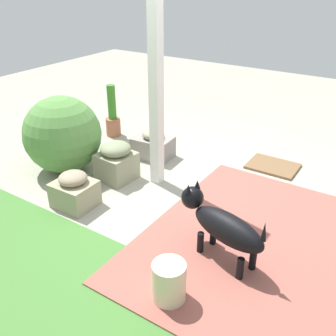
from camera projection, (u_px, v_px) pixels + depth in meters
The scene contains 11 objects.
ground_plane at pixel (178, 194), 4.16m from camera, with size 12.00×12.00×0.00m, color #A3A08E.
brick_path at pixel (252, 242), 3.41m from camera, with size 1.80×2.40×0.02m, color #A0584C.
porch_pillar at pixel (156, 67), 3.81m from camera, with size 0.11×0.11×2.59m, color white.
stone_planter_nearest at pixel (153, 145), 4.89m from camera, with size 0.50×0.39×0.38m.
stone_planter_near at pixel (116, 161), 4.37m from camera, with size 0.40×0.41×0.45m.
stone_planter_mid at pixel (74, 190), 3.89m from camera, with size 0.41×0.37×0.38m.
round_shrub at pixel (63, 135), 4.46m from camera, with size 0.90×0.90×0.90m, color #578C43.
terracotta_pot_tall at pixel (113, 118), 5.50m from camera, with size 0.21×0.21×0.74m.
dog at pixel (222, 225), 3.09m from camera, with size 0.85×0.40×0.58m.
ceramic_urn at pixel (169, 282), 2.77m from camera, with size 0.25×0.25×0.33m, color beige.
doormat at pixel (273, 166), 4.71m from camera, with size 0.58×0.45×0.03m, color brown.
Camera 1 is at (-1.86, 3.03, 2.18)m, focal length 41.02 mm.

